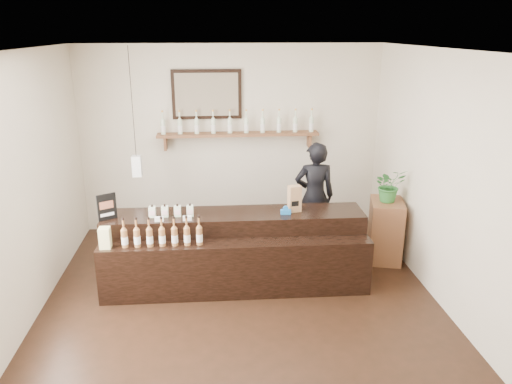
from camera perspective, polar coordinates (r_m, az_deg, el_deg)
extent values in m
plane|color=black|center=(5.79, -1.59, -13.00)|extent=(5.00, 5.00, 0.00)
plane|color=beige|center=(7.62, -2.85, 6.06)|extent=(4.50, 0.00, 4.50)
plane|color=beige|center=(2.94, 1.29, -14.81)|extent=(4.50, 0.00, 4.50)
plane|color=beige|center=(5.56, -25.55, -0.36)|extent=(0.00, 5.00, 5.00)
plane|color=beige|center=(5.78, 21.14, 0.88)|extent=(0.00, 5.00, 5.00)
plane|color=white|center=(4.96, -1.88, 15.89)|extent=(5.00, 5.00, 0.00)
cube|color=brown|center=(7.48, -2.05, 6.62)|extent=(2.40, 0.25, 0.04)
cube|color=brown|center=(7.55, -10.29, 5.53)|extent=(0.04, 0.20, 0.20)
cube|color=brown|center=(7.66, 6.09, 5.90)|extent=(0.04, 0.20, 0.20)
cube|color=black|center=(7.47, -5.65, 11.05)|extent=(1.02, 0.04, 0.72)
cube|color=#413829|center=(7.45, -5.65, 11.02)|extent=(0.92, 0.01, 0.62)
cube|color=white|center=(6.85, -13.45, 2.90)|extent=(0.12, 0.12, 0.28)
cylinder|color=black|center=(6.69, -13.99, 9.90)|extent=(0.01, 0.01, 1.41)
cylinder|color=silver|center=(7.48, -10.57, 7.28)|extent=(0.07, 0.07, 0.20)
cone|color=silver|center=(7.46, -10.63, 8.24)|extent=(0.07, 0.07, 0.05)
cylinder|color=silver|center=(7.45, -10.65, 8.69)|extent=(0.02, 0.02, 0.07)
cylinder|color=#C48939|center=(7.44, -10.67, 9.05)|extent=(0.03, 0.03, 0.02)
cylinder|color=white|center=(7.48, -10.56, 7.13)|extent=(0.07, 0.07, 0.09)
cylinder|color=silver|center=(7.46, -8.69, 7.35)|extent=(0.07, 0.07, 0.20)
cone|color=silver|center=(7.44, -8.73, 8.31)|extent=(0.07, 0.07, 0.05)
cylinder|color=silver|center=(7.43, -8.76, 8.77)|extent=(0.02, 0.02, 0.07)
cylinder|color=#C48939|center=(7.42, -8.77, 9.13)|extent=(0.03, 0.03, 0.02)
cylinder|color=white|center=(7.46, -8.68, 7.20)|extent=(0.07, 0.07, 0.09)
cylinder|color=silver|center=(7.45, -6.80, 7.42)|extent=(0.07, 0.07, 0.20)
cone|color=silver|center=(7.43, -6.83, 8.38)|extent=(0.07, 0.07, 0.05)
cylinder|color=silver|center=(7.42, -6.85, 8.84)|extent=(0.02, 0.02, 0.07)
cylinder|color=#C48939|center=(7.41, -6.86, 9.19)|extent=(0.03, 0.03, 0.02)
cylinder|color=white|center=(7.45, -6.79, 7.26)|extent=(0.07, 0.07, 0.09)
cylinder|color=silver|center=(7.44, -4.90, 7.47)|extent=(0.07, 0.07, 0.20)
cone|color=silver|center=(7.42, -4.93, 8.44)|extent=(0.07, 0.07, 0.05)
cylinder|color=silver|center=(7.41, -4.94, 8.89)|extent=(0.02, 0.02, 0.07)
cylinder|color=#C48939|center=(7.40, -4.95, 9.25)|extent=(0.03, 0.03, 0.02)
cylinder|color=white|center=(7.45, -4.90, 7.32)|extent=(0.07, 0.07, 0.09)
cylinder|color=silver|center=(7.45, -3.00, 7.52)|extent=(0.07, 0.07, 0.20)
cone|color=silver|center=(7.43, -3.02, 8.48)|extent=(0.07, 0.07, 0.05)
cylinder|color=silver|center=(7.42, -3.03, 8.94)|extent=(0.02, 0.02, 0.07)
cylinder|color=#C48939|center=(7.41, -3.03, 9.30)|extent=(0.03, 0.03, 0.02)
cylinder|color=white|center=(7.45, -3.00, 7.37)|extent=(0.07, 0.07, 0.09)
cylinder|color=silver|center=(7.46, -1.11, 7.56)|extent=(0.07, 0.07, 0.20)
cone|color=silver|center=(7.44, -1.12, 8.52)|extent=(0.07, 0.07, 0.05)
cylinder|color=silver|center=(7.43, -1.12, 8.98)|extent=(0.02, 0.02, 0.07)
cylinder|color=#C48939|center=(7.42, -1.12, 9.34)|extent=(0.03, 0.03, 0.02)
cylinder|color=white|center=(7.46, -1.11, 7.41)|extent=(0.07, 0.07, 0.09)
cylinder|color=silver|center=(7.48, 0.77, 7.59)|extent=(0.07, 0.07, 0.20)
cone|color=silver|center=(7.46, 0.78, 8.55)|extent=(0.07, 0.07, 0.05)
cylinder|color=silver|center=(7.45, 0.78, 9.00)|extent=(0.02, 0.02, 0.07)
cylinder|color=#C48939|center=(7.44, 0.78, 9.36)|extent=(0.03, 0.03, 0.02)
cylinder|color=white|center=(7.49, 0.77, 7.44)|extent=(0.07, 0.07, 0.09)
cylinder|color=silver|center=(7.51, 2.65, 7.61)|extent=(0.07, 0.07, 0.20)
cone|color=silver|center=(7.49, 2.66, 8.57)|extent=(0.07, 0.07, 0.05)
cylinder|color=silver|center=(7.48, 2.67, 9.02)|extent=(0.02, 0.02, 0.07)
cylinder|color=#C48939|center=(7.47, 2.67, 9.38)|extent=(0.03, 0.03, 0.02)
cylinder|color=white|center=(7.51, 2.64, 7.46)|extent=(0.07, 0.07, 0.09)
cylinder|color=silver|center=(7.55, 4.50, 7.63)|extent=(0.07, 0.07, 0.20)
cone|color=silver|center=(7.52, 4.53, 8.58)|extent=(0.07, 0.07, 0.05)
cylinder|color=silver|center=(7.51, 4.54, 9.03)|extent=(0.02, 0.02, 0.07)
cylinder|color=#C48939|center=(7.51, 4.55, 9.38)|extent=(0.03, 0.03, 0.02)
cylinder|color=white|center=(7.55, 4.50, 7.48)|extent=(0.07, 0.07, 0.09)
cylinder|color=silver|center=(7.59, 6.34, 7.63)|extent=(0.07, 0.07, 0.20)
cone|color=silver|center=(7.57, 6.37, 8.58)|extent=(0.07, 0.07, 0.05)
cylinder|color=silver|center=(7.56, 6.39, 9.03)|extent=(0.02, 0.02, 0.07)
cylinder|color=#C48939|center=(7.55, 6.40, 9.38)|extent=(0.03, 0.03, 0.02)
cylinder|color=white|center=(7.59, 6.33, 7.48)|extent=(0.07, 0.07, 0.09)
cube|color=black|center=(6.20, -2.44, -6.19)|extent=(3.15, 0.59, 0.88)
cube|color=black|center=(5.88, -2.23, -8.81)|extent=(3.14, 0.31, 0.67)
cube|color=white|center=(5.87, -11.01, -3.07)|extent=(0.10, 0.04, 0.05)
cube|color=white|center=(5.84, -7.85, -2.99)|extent=(0.10, 0.04, 0.05)
cube|color=#DAD385|center=(5.83, -16.83, -5.57)|extent=(0.12, 0.12, 0.12)
cube|color=#DAD385|center=(5.79, -16.93, -4.49)|extent=(0.12, 0.12, 0.12)
cube|color=silver|center=(6.01, -11.77, -2.25)|extent=(0.08, 0.08, 0.13)
cube|color=#F4BEC3|center=(5.97, -11.81, -2.39)|extent=(0.07, 0.00, 0.06)
cylinder|color=black|center=(5.99, -11.81, -1.58)|extent=(0.02, 0.02, 0.03)
cube|color=silver|center=(6.00, -10.36, -2.22)|extent=(0.08, 0.08, 0.13)
cube|color=#F4BEC3|center=(5.96, -10.40, -2.36)|extent=(0.07, 0.00, 0.06)
cylinder|color=black|center=(5.97, -10.40, -1.54)|extent=(0.02, 0.02, 0.03)
cube|color=silver|center=(5.98, -8.95, -2.18)|extent=(0.08, 0.08, 0.13)
cube|color=#F4BEC3|center=(5.94, -8.98, -2.32)|extent=(0.07, 0.00, 0.06)
cylinder|color=black|center=(5.96, -8.99, -1.51)|extent=(0.02, 0.02, 0.03)
cube|color=silver|center=(5.97, -7.54, -2.15)|extent=(0.08, 0.08, 0.13)
cube|color=#F4BEC3|center=(5.93, -7.55, -2.29)|extent=(0.07, 0.00, 0.06)
cylinder|color=black|center=(5.95, -7.57, -1.47)|extent=(0.02, 0.02, 0.03)
cylinder|color=#915D31|center=(5.78, -14.79, -5.17)|extent=(0.07, 0.07, 0.20)
cone|color=#915D31|center=(5.73, -14.90, -4.01)|extent=(0.07, 0.07, 0.05)
cylinder|color=#915D31|center=(5.71, -14.94, -3.45)|extent=(0.02, 0.02, 0.07)
cylinder|color=black|center=(5.69, -14.98, -3.01)|extent=(0.03, 0.03, 0.02)
cylinder|color=white|center=(5.78, -14.78, -5.36)|extent=(0.07, 0.07, 0.09)
cylinder|color=#915D31|center=(5.75, -13.43, -5.16)|extent=(0.07, 0.07, 0.20)
cone|color=#915D31|center=(5.70, -13.52, -3.98)|extent=(0.07, 0.07, 0.05)
cylinder|color=#915D31|center=(5.68, -13.57, -3.42)|extent=(0.02, 0.02, 0.07)
cylinder|color=black|center=(5.67, -13.60, -2.98)|extent=(0.03, 0.03, 0.02)
cylinder|color=white|center=(5.76, -13.41, -5.34)|extent=(0.07, 0.07, 0.09)
cylinder|color=#915D31|center=(5.73, -12.05, -5.14)|extent=(0.07, 0.07, 0.20)
cone|color=#915D31|center=(5.69, -12.14, -3.96)|extent=(0.07, 0.07, 0.05)
cylinder|color=#915D31|center=(5.66, -12.18, -3.40)|extent=(0.02, 0.02, 0.07)
cylinder|color=black|center=(5.65, -12.21, -2.95)|extent=(0.03, 0.03, 0.02)
cylinder|color=white|center=(5.74, -12.04, -5.32)|extent=(0.07, 0.07, 0.09)
cylinder|color=#915D31|center=(5.72, -10.67, -5.11)|extent=(0.07, 0.07, 0.20)
cone|color=#915D31|center=(5.67, -10.75, -3.93)|extent=(0.07, 0.07, 0.05)
cylinder|color=#915D31|center=(5.65, -10.78, -3.37)|extent=(0.02, 0.02, 0.07)
cylinder|color=black|center=(5.63, -10.81, -2.92)|extent=(0.03, 0.03, 0.02)
cylinder|color=white|center=(5.73, -10.66, -5.30)|extent=(0.07, 0.07, 0.09)
cylinder|color=#915D31|center=(5.70, -9.28, -5.09)|extent=(0.07, 0.07, 0.20)
cone|color=#915D31|center=(5.66, -9.35, -3.90)|extent=(0.07, 0.07, 0.05)
cylinder|color=#915D31|center=(5.63, -9.38, -3.34)|extent=(0.02, 0.02, 0.07)
cylinder|color=black|center=(5.62, -9.40, -2.89)|extent=(0.03, 0.03, 0.02)
cylinder|color=white|center=(5.71, -9.27, -5.27)|extent=(0.07, 0.07, 0.09)
cylinder|color=#915D31|center=(5.70, -7.89, -5.06)|extent=(0.07, 0.07, 0.20)
cone|color=#915D31|center=(5.65, -7.94, -3.87)|extent=(0.07, 0.07, 0.05)
cylinder|color=#915D31|center=(5.62, -7.97, -3.30)|extent=(0.02, 0.02, 0.07)
cylinder|color=black|center=(5.61, -7.99, -2.86)|extent=(0.03, 0.03, 0.02)
cylinder|color=white|center=(5.70, -7.88, -5.24)|extent=(0.07, 0.07, 0.09)
cylinder|color=#915D31|center=(5.69, -6.49, -5.02)|extent=(0.07, 0.07, 0.20)
cone|color=#915D31|center=(5.64, -6.53, -3.84)|extent=(0.07, 0.07, 0.05)
cylinder|color=#915D31|center=(5.62, -6.55, -3.27)|extent=(0.02, 0.02, 0.07)
cylinder|color=black|center=(5.60, -6.57, -2.82)|extent=(0.03, 0.03, 0.02)
cylinder|color=white|center=(5.70, -6.48, -5.21)|extent=(0.07, 0.07, 0.09)
cube|color=black|center=(6.02, -16.68, -1.64)|extent=(0.20, 0.13, 0.31)
cube|color=#9B5438|center=(6.00, -16.72, -1.44)|extent=(0.14, 0.09, 0.09)
cube|color=white|center=(6.04, -16.63, -2.48)|extent=(0.14, 0.09, 0.04)
cube|color=#956F48|center=(6.05, 4.42, -0.76)|extent=(0.17, 0.14, 0.32)
cube|color=black|center=(6.01, 4.50, -1.35)|extent=(0.09, 0.02, 0.06)
cube|color=blue|center=(5.99, 3.41, -2.28)|extent=(0.13, 0.05, 0.06)
cylinder|color=blue|center=(5.98, 3.42, -1.89)|extent=(0.07, 0.03, 0.07)
cube|color=brown|center=(6.94, 14.57, -4.27)|extent=(0.54, 0.65, 0.83)
imported|color=#2C6F2E|center=(6.73, 15.00, 0.76)|extent=(0.45, 0.40, 0.45)
imported|color=black|center=(6.98, 6.72, 0.30)|extent=(0.64, 0.43, 1.74)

